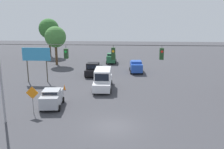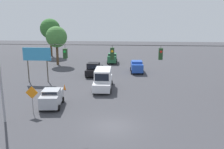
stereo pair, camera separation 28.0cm
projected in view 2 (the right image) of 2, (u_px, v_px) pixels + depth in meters
The scene contains 14 objects.
ground_plane at pixel (112, 127), 22.11m from camera, with size 140.00×140.00×0.00m, color #3D3D42.
overhead_signal_span at pixel (113, 72), 21.19m from camera, with size 20.09×0.38×8.12m.
box_truck_white_withflow_mid at pixel (103, 79), 33.03m from camera, with size 2.56×6.21×2.64m.
sedan_blue_oncoming_deep at pixel (137, 66), 42.28m from camera, with size 2.26×4.09×2.00m.
sedan_green_withflow_deep at pixel (112, 58), 50.44m from camera, with size 1.99×3.99×1.97m.
sedan_silver_parked_shoulder at pixel (52, 98), 26.67m from camera, with size 2.40×4.04×1.91m.
pickup_truck_black_withflow_far at pixel (94, 69), 40.39m from camera, with size 2.44×5.17×2.12m.
traffic_cone_nearest at pixel (47, 105), 26.30m from camera, with size 0.31×0.31×0.72m, color orange.
traffic_cone_second at pixel (57, 95), 29.68m from camera, with size 0.31×0.31×0.72m, color orange.
traffic_cone_third at pixel (65, 87), 32.75m from camera, with size 0.31×0.31×0.72m, color orange.
roadside_billboard at pixel (37, 57), 35.82m from camera, with size 4.09×0.16×5.04m.
work_zone_sign at pixel (32, 95), 24.51m from camera, with size 1.27×0.06×2.84m.
tree_horizon_left at pixel (50, 29), 57.30m from camera, with size 4.58×4.58×8.69m.
tree_horizon_right at pixel (56, 37), 47.72m from camera, with size 4.04×4.04×7.44m.
Camera 2 is at (-1.47, 20.33, 9.73)m, focal length 40.00 mm.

